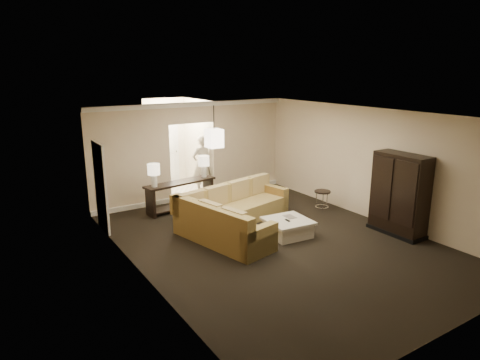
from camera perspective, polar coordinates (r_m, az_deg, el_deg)
ground at (r=9.56m, az=4.76°, el=-8.28°), size 8.00×8.00×0.00m
wall_back at (r=12.43m, az=-6.37°, el=3.85°), size 6.00×0.04×2.80m
wall_front at (r=6.58m, az=26.85°, el=-7.69°), size 6.00×0.04×2.80m
wall_left at (r=7.72m, az=-13.05°, el=-3.24°), size 0.04×8.00×2.80m
wall_right at (r=11.15m, az=17.27°, el=2.01°), size 0.04×8.00×2.80m
ceiling at (r=8.85m, az=5.14°, el=8.65°), size 6.00×8.00×0.02m
crown_molding at (r=12.21m, az=-6.45°, el=9.95°), size 6.00×0.10×0.12m
baseboard at (r=12.71m, az=-6.10°, el=-2.13°), size 6.00×0.10×0.12m
side_door at (r=10.40m, az=-18.07°, el=-0.94°), size 0.05×0.90×2.10m
foyer at (r=13.65m, az=-8.88°, el=4.31°), size 1.44×2.02×2.80m
sectional_sofa at (r=10.16m, az=-0.86°, el=-4.57°), size 3.26×3.01×0.93m
coffee_table at (r=9.89m, az=6.39°, el=-6.29°), size 1.03×1.03×0.40m
console_table at (r=11.62m, az=-7.91°, el=-1.71°), size 2.07×0.74×0.78m
armoire at (r=10.39m, az=20.48°, el=-2.02°), size 0.56×1.31×1.88m
drink_table at (r=11.70m, az=10.92°, el=-2.15°), size 0.43×0.43×0.54m
table_lamp_left at (r=11.05m, az=-11.43°, el=1.11°), size 0.31×0.31×0.60m
table_lamp_right at (r=11.87m, az=-4.87°, el=2.29°), size 0.31×0.31×0.60m
pendant_light at (r=11.20m, az=-3.47°, el=5.59°), size 0.38×0.38×1.09m
person at (r=12.98m, az=-5.14°, el=2.51°), size 0.76×0.55×1.99m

